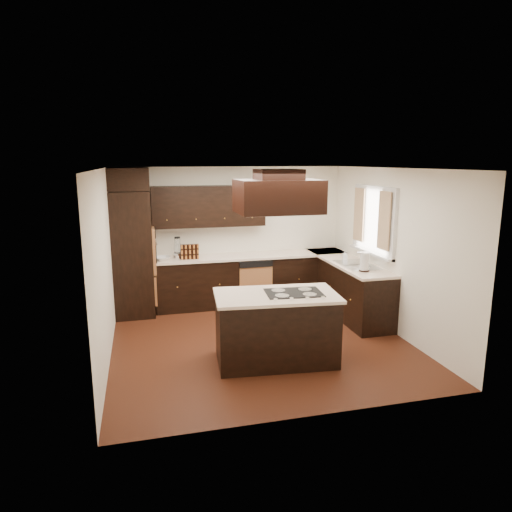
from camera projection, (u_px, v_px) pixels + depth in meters
name	position (u px, v px, depth m)	size (l,w,h in m)	color
floor	(259.00, 341.00, 6.73)	(4.20, 4.20, 0.02)	#592815
ceiling	(260.00, 168.00, 6.22)	(4.20, 4.20, 0.02)	silver
wall_back	(231.00, 235.00, 8.48)	(4.20, 0.02, 2.50)	white
wall_front	(314.00, 301.00, 4.47)	(4.20, 0.02, 2.50)	white
wall_left	(104.00, 266.00, 5.97)	(0.02, 4.20, 2.50)	white
wall_right	(393.00, 251.00, 6.98)	(0.02, 4.20, 2.50)	white
oven_column	(133.00, 254.00, 7.71)	(0.65, 0.75, 2.12)	black
wall_oven_face	(154.00, 249.00, 7.78)	(0.05, 0.62, 0.78)	#B47241
base_cabinets_back	(237.00, 281.00, 8.36)	(2.93, 0.60, 0.88)	black
base_cabinets_right	(346.00, 288.00, 7.93)	(0.60, 2.40, 0.88)	black
countertop_back	(237.00, 257.00, 8.25)	(2.93, 0.63, 0.04)	#FEE5CD
countertop_right	(347.00, 262.00, 7.83)	(0.63, 2.40, 0.04)	#FEE5CD
upper_cabinets	(209.00, 206.00, 8.09)	(2.00, 0.34, 0.72)	black
dishwasher_front	(256.00, 286.00, 8.16)	(0.60, 0.05, 0.72)	#B47241
window_frame	(374.00, 220.00, 7.41)	(0.06, 1.32, 1.12)	silver
window_pane	(376.00, 220.00, 7.42)	(0.00, 1.20, 1.00)	white
curtain_left	(384.00, 221.00, 6.99)	(0.02, 0.34, 0.90)	beige
curtain_right	(359.00, 215.00, 7.78)	(0.02, 0.34, 0.90)	beige
sink_rim	(357.00, 265.00, 7.49)	(0.52, 0.84, 0.01)	silver
island	(276.00, 329.00, 5.97)	(1.53, 0.83, 0.88)	black
island_top	(276.00, 295.00, 5.88)	(1.58, 0.89, 0.04)	#FEE5CD
cooktop	(294.00, 293.00, 5.91)	(0.72, 0.48, 0.01)	black
range_hood	(278.00, 196.00, 5.79)	(1.05, 0.72, 0.42)	black
hood_duct	(278.00, 174.00, 5.73)	(0.55, 0.50, 0.13)	black
blender_base	(178.00, 256.00, 8.00)	(0.15, 0.15, 0.10)	silver
blender_pitcher	(177.00, 246.00, 7.96)	(0.13, 0.13, 0.26)	silver
spice_rack	(190.00, 252.00, 7.93)	(0.31, 0.08, 0.26)	black
mixing_bowl	(162.00, 258.00, 7.85)	(0.26, 0.26, 0.06)	silver
soap_bottle	(345.00, 255.00, 7.86)	(0.08, 0.08, 0.17)	silver
paper_towel	(364.00, 262.00, 7.04)	(0.14, 0.14, 0.30)	silver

